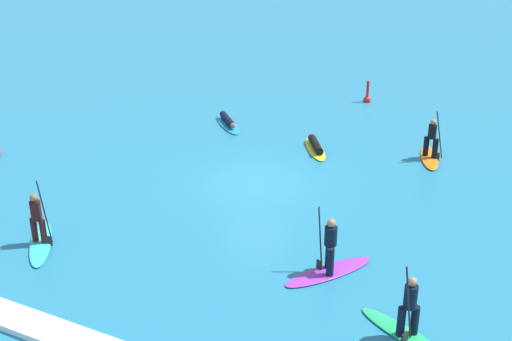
% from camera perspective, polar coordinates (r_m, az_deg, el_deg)
% --- Properties ---
extents(ground_plane, '(120.00, 120.00, 0.00)m').
position_cam_1_polar(ground_plane, '(24.99, 0.00, -1.05)').
color(ground_plane, teal).
rests_on(ground_plane, ground).
extents(surfer_on_teal_board, '(2.31, 2.67, 2.20)m').
position_cam_1_polar(surfer_on_teal_board, '(21.89, -17.68, -4.93)').
color(surfer_on_teal_board, '#33C6CC').
rests_on(surfer_on_teal_board, ground_plane).
extents(surfer_on_yellow_board, '(1.95, 2.45, 0.41)m').
position_cam_1_polar(surfer_on_yellow_board, '(27.92, 4.97, 2.03)').
color(surfer_on_yellow_board, yellow).
rests_on(surfer_on_yellow_board, ground_plane).
extents(surfer_on_orange_board, '(1.44, 2.59, 2.05)m').
position_cam_1_polar(surfer_on_orange_board, '(27.73, 14.39, 1.74)').
color(surfer_on_orange_board, orange).
rests_on(surfer_on_orange_board, ground_plane).
extents(surfer_on_blue_board, '(2.47, 2.48, 0.39)m').
position_cam_1_polar(surfer_on_blue_board, '(30.59, -2.38, 4.08)').
color(surfer_on_blue_board, '#1E8CD1').
rests_on(surfer_on_blue_board, ground_plane).
extents(surfer_on_purple_board, '(2.21, 2.87, 2.01)m').
position_cam_1_polar(surfer_on_purple_board, '(19.56, 6.16, -7.30)').
color(surfer_on_purple_board, purple).
rests_on(surfer_on_purple_board, ground_plane).
extents(surfer_on_green_board, '(2.90, 1.73, 2.31)m').
position_cam_1_polar(surfer_on_green_board, '(17.47, 12.58, -12.19)').
color(surfer_on_green_board, '#23B266').
rests_on(surfer_on_green_board, ground_plane).
extents(marker_buoy, '(0.36, 0.36, 1.15)m').
position_cam_1_polar(marker_buoy, '(34.04, 9.28, 6.04)').
color(marker_buoy, red).
rests_on(marker_buoy, ground_plane).
extents(wave_crest, '(16.26, 0.90, 0.18)m').
position_cam_1_polar(wave_crest, '(17.75, -15.36, -13.41)').
color(wave_crest, white).
rests_on(wave_crest, ground_plane).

